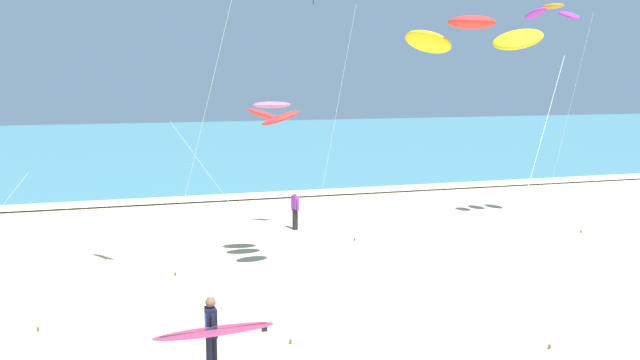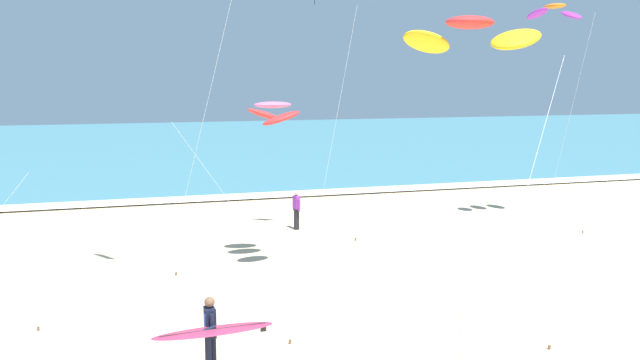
# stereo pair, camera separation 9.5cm
# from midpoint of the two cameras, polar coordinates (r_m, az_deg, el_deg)

# --- Properties ---
(ocean_water) EXTENTS (160.00, 60.00, 0.08)m
(ocean_water) POSITION_cam_midpoint_polar(r_m,az_deg,el_deg) (64.22, -13.03, 2.90)
(ocean_water) COLOR teal
(ocean_water) RESTS_ON ground
(shoreline_foam) EXTENTS (160.00, 1.76, 0.01)m
(shoreline_foam) POSITION_cam_midpoint_polar(r_m,az_deg,el_deg) (34.88, -9.60, -1.50)
(shoreline_foam) COLOR white
(shoreline_foam) RESTS_ON ocean_water
(surfer_trailing) EXTENTS (2.44, 0.96, 1.71)m
(surfer_trailing) POSITION_cam_midpoint_polar(r_m,az_deg,el_deg) (14.22, -8.75, -12.27)
(surfer_trailing) COLOR black
(surfer_trailing) RESTS_ON ground
(kite_arc_amber_near) EXTENTS (2.46, 2.89, 9.01)m
(kite_arc_amber_near) POSITION_cam_midpoint_polar(r_m,az_deg,el_deg) (30.16, 18.94, 13.02)
(kite_arc_amber_near) COLOR purple
(kite_arc_amber_near) RESTS_ON ground
(kite_arc_rose_high) EXTENTS (3.82, 2.66, 5.32)m
(kite_arc_rose_high) POSITION_cam_midpoint_polar(r_m,az_deg,el_deg) (21.72, -3.81, 5.58)
(kite_arc_rose_high) COLOR red
(kite_arc_rose_high) RESTS_ON ground
(kite_arc_scarlet_low) EXTENTS (4.98, 4.18, 7.00)m
(kite_arc_scarlet_low) POSITION_cam_midpoint_polar(r_m,az_deg,el_deg) (11.03, 12.53, 11.59)
(kite_arc_scarlet_low) COLOR yellow
(kite_arc_scarlet_low) RESTS_ON ground
(bystander_purple_top) EXTENTS (0.26, 0.48, 1.59)m
(bystander_purple_top) POSITION_cam_midpoint_polar(r_m,az_deg,el_deg) (27.64, -1.86, -2.47)
(bystander_purple_top) COLOR black
(bystander_purple_top) RESTS_ON ground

